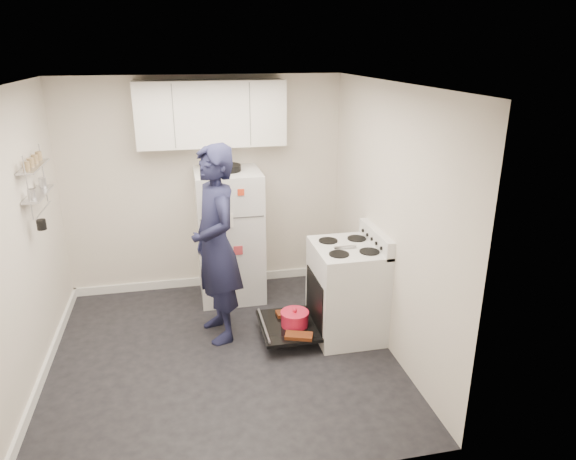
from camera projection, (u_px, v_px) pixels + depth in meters
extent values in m
cube|color=black|center=(223.00, 354.00, 4.92)|extent=(3.20, 3.20, 0.01)
cube|color=white|center=(209.00, 85.00, 4.07)|extent=(3.20, 3.20, 0.01)
cube|color=beige|center=(205.00, 186.00, 5.97)|extent=(3.20, 0.01, 2.50)
cube|color=beige|center=(238.00, 323.00, 3.02)|extent=(3.20, 0.01, 2.50)
cube|color=beige|center=(19.00, 246.00, 4.18)|extent=(0.01, 3.20, 2.50)
cube|color=beige|center=(388.00, 220.00, 4.81)|extent=(0.01, 3.20, 2.50)
cube|color=white|center=(45.00, 371.00, 4.59)|extent=(0.03, 3.20, 0.10)
cube|color=white|center=(211.00, 280.00, 6.36)|extent=(3.20, 0.03, 0.10)
cube|color=silver|center=(346.00, 292.00, 5.15)|extent=(0.65, 0.76, 0.92)
cube|color=black|center=(339.00, 298.00, 5.16)|extent=(0.53, 0.60, 0.52)
cube|color=orange|center=(365.00, 295.00, 5.21)|extent=(0.02, 0.56, 0.46)
cylinder|color=black|center=(343.00, 313.00, 5.23)|extent=(0.34, 0.34, 0.02)
cube|color=silver|center=(376.00, 239.00, 5.02)|extent=(0.08, 0.76, 0.18)
cube|color=silver|center=(348.00, 248.00, 4.99)|extent=(0.65, 0.76, 0.03)
cube|color=#B2B2B7|center=(345.00, 247.00, 4.92)|extent=(0.22, 0.03, 0.01)
cube|color=black|center=(288.00, 326.00, 5.14)|extent=(0.55, 0.70, 0.03)
cylinder|color=#B2B2B7|center=(264.00, 325.00, 5.08)|extent=(0.02, 0.66, 0.02)
cylinder|color=red|center=(295.00, 319.00, 5.10)|extent=(0.27, 0.27, 0.13)
cylinder|color=red|center=(295.00, 313.00, 5.08)|extent=(0.28, 0.28, 0.02)
sphere|color=red|center=(295.00, 310.00, 5.07)|extent=(0.04, 0.04, 0.04)
cube|color=#9F3B11|center=(299.00, 336.00, 4.90)|extent=(0.29, 0.21, 0.04)
cube|color=#9F3B11|center=(289.00, 313.00, 5.31)|extent=(0.27, 0.14, 0.04)
cube|color=silver|center=(230.00, 235.00, 5.86)|extent=(0.72, 0.70, 1.50)
cube|color=#4C4C4C|center=(232.00, 218.00, 5.43)|extent=(0.68, 0.01, 0.01)
cube|color=#B2B2B7|center=(205.00, 209.00, 5.32)|extent=(0.02, 0.03, 0.20)
cube|color=#B2B2B7|center=(207.00, 247.00, 5.46)|extent=(0.02, 0.03, 0.55)
cylinder|color=black|center=(227.00, 168.00, 5.60)|extent=(0.30, 0.30, 0.07)
cube|color=#C83941|center=(238.00, 250.00, 5.56)|extent=(0.10, 0.01, 0.10)
cube|color=#C7822E|center=(217.00, 200.00, 5.32)|extent=(0.06, 0.01, 0.06)
cube|color=white|center=(228.00, 221.00, 5.42)|extent=(0.12, 0.01, 0.16)
cube|color=red|center=(241.00, 192.00, 5.35)|extent=(0.07, 0.01, 0.07)
cube|color=silver|center=(211.00, 114.00, 5.54)|extent=(1.60, 0.33, 0.70)
cube|color=#B2B2B7|center=(34.00, 166.00, 4.47)|extent=(0.14, 0.60, 0.02)
cube|color=#B2B2B7|center=(38.00, 194.00, 4.55)|extent=(0.14, 0.60, 0.02)
cylinder|color=black|center=(41.00, 225.00, 4.47)|extent=(0.08, 0.08, 0.09)
imported|color=#181A36|center=(216.00, 245.00, 4.94)|extent=(0.62, 0.80, 1.96)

